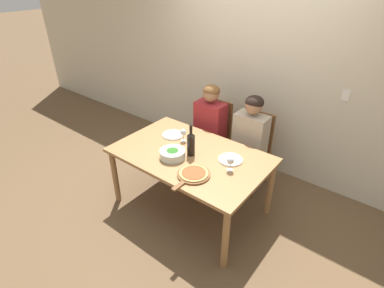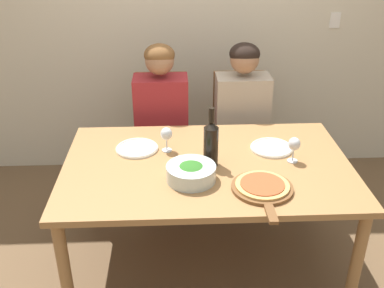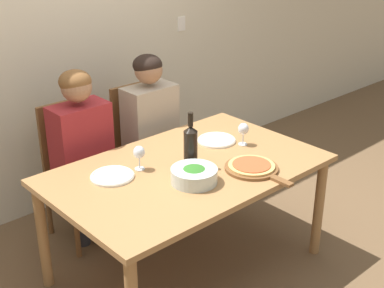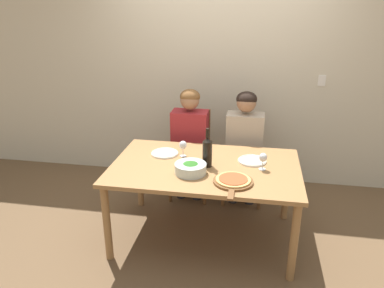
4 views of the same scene
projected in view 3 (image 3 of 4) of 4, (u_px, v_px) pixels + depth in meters
The scene contains 14 objects.
ground_plane at pixel (187, 267), 3.50m from camera, with size 40.00×40.00×0.00m, color brown.
back_wall at pixel (64, 30), 3.86m from camera, with size 10.00×0.06×2.70m.
dining_table at pixel (187, 178), 3.23m from camera, with size 1.63×1.03×0.73m.
chair_left at pixel (76, 167), 3.70m from camera, with size 0.42×0.42×0.96m.
chair_right at pixel (143, 144), 4.06m from camera, with size 0.42×0.42×0.96m.
person_woman at pixel (83, 142), 3.53m from camera, with size 0.47×0.51×1.22m.
person_man at pixel (152, 121), 3.89m from camera, with size 0.47×0.51×1.22m.
wine_bottle at pixel (191, 146), 3.15m from camera, with size 0.08×0.08×0.35m.
broccoli_bowl at pixel (194, 175), 3.01m from camera, with size 0.27×0.27×0.09m.
dinner_plate_left at pixel (112, 176), 3.08m from camera, with size 0.25×0.25×0.02m.
dinner_plate_right at pixel (217, 140), 3.55m from camera, with size 0.25×0.25×0.02m.
pizza_on_board at pixel (252, 167), 3.16m from camera, with size 0.32×0.46×0.04m.
wine_glass_left at pixel (139, 153), 3.13m from camera, with size 0.07×0.07×0.15m.
wine_glass_right at pixel (244, 130), 3.46m from camera, with size 0.07×0.07×0.15m.
Camera 3 is at (-1.91, -2.15, 2.16)m, focal length 50.00 mm.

